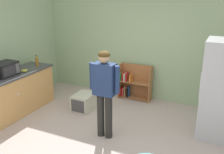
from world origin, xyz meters
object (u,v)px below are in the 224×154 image
Objects in this scene: bookshelf at (133,84)px; banana_bunch at (25,70)px; kitchen_counter at (7,97)px; refrigerator at (223,90)px; orange_cup at (14,68)px; standing_person at (104,87)px; microwave at (5,69)px; amber_bottle at (37,61)px; pet_carrier at (84,102)px.

bookshelf is 2.55m from banana_bunch.
refrigerator reaches higher than kitchen_counter.
orange_cup reaches higher than banana_bunch.
standing_person is 16.91× the size of orange_cup.
kitchen_counter is 0.65m from banana_bunch.
bookshelf is at bearing 45.02° from microwave.
bookshelf is at bearing 41.53° from banana_bunch.
amber_bottle reaches higher than bookshelf.
microwave reaches higher than amber_bottle.
kitchen_counter is 4.82× the size of microwave.
standing_person is 1.48m from pet_carrier.
bookshelf is 1.77× the size of microwave.
kitchen_counter is 4.22m from refrigerator.
amber_bottle reaches higher than kitchen_counter.
pet_carrier is (1.25, 0.99, -0.27)m from kitchen_counter.
orange_cup is at bearing 173.45° from standing_person.
refrigerator is at bearing 1.84° from pet_carrier.
kitchen_counter is at bearing -93.43° from amber_bottle.
standing_person is at bearing 3.18° from microwave.
standing_person is (0.18, -1.91, 0.60)m from bookshelf.
microwave is at bearing -176.82° from standing_person.
refrigerator reaches higher than bookshelf.
microwave is (-1.27, -0.95, 0.86)m from pet_carrier.
microwave is (-4.07, -1.04, 0.15)m from refrigerator.
refrigerator reaches higher than banana_bunch.
amber_bottle reaches higher than pet_carrier.
banana_bunch is at bearing -2.34° from orange_cup.
standing_person is (2.19, 0.16, 0.51)m from kitchen_counter.
banana_bunch is (-2.04, 0.26, -0.04)m from standing_person.
orange_cup is (-4.23, -0.64, 0.06)m from refrigerator.
amber_bottle is at bearing 101.01° from banana_bunch.
refrigerator is at bearing 2.31° from amber_bottle.
banana_bunch is at bearing -78.99° from amber_bottle.
amber_bottle is (-2.13, 0.76, 0.04)m from standing_person.
bookshelf is 5.37× the size of banana_bunch.
refrigerator is 18.74× the size of orange_cup.
standing_person is 2.05m from banana_bunch.
refrigerator is at bearing 14.92° from kitchen_counter.
refrigerator is 7.24× the size of amber_bottle.
kitchen_counter is 4.19× the size of pet_carrier.
refrigerator reaches higher than orange_cup.
banana_bunch is 0.51m from amber_bottle.
orange_cup is at bearing -158.84° from pet_carrier.
refrigerator is 3.22× the size of pet_carrier.
bookshelf is 3.46× the size of amber_bottle.
standing_person is 2.21m from microwave.
refrigerator reaches higher than microwave.
microwave is 3.03× the size of banana_bunch.
microwave reaches higher than orange_cup.
orange_cup reaches higher than bookshelf.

